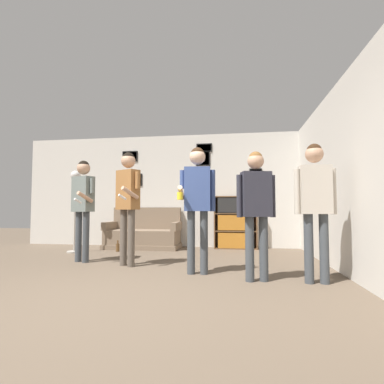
{
  "coord_description": "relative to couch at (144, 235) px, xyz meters",
  "views": [
    {
      "loc": [
        1.34,
        -2.74,
        0.9
      ],
      "look_at": [
        0.61,
        2.19,
        1.18
      ],
      "focal_mm": 28.0,
      "sensor_mm": 36.0,
      "label": 1
    }
  ],
  "objects": [
    {
      "name": "ground_plane",
      "position": [
        0.8,
        -3.99,
        -0.3
      ],
      "size": [
        20.0,
        20.0,
        0.0
      ],
      "primitive_type": "plane",
      "color": "brown"
    },
    {
      "name": "wall_back",
      "position": [
        0.8,
        0.41,
        1.05
      ],
      "size": [
        7.95,
        0.08,
        2.7
      ],
      "color": "beige",
      "rests_on": "ground_plane"
    },
    {
      "name": "wall_right",
      "position": [
        3.6,
        -1.81,
        1.05
      ],
      "size": [
        0.06,
        6.78,
        2.7
      ],
      "color": "beige",
      "rests_on": "ground_plane"
    },
    {
      "name": "couch",
      "position": [
        0.0,
        0.0,
        0.0
      ],
      "size": [
        1.7,
        0.8,
        0.93
      ],
      "color": "#7A6651",
      "rests_on": "ground_plane"
    },
    {
      "name": "bookshelf",
      "position": [
        2.11,
        0.19,
        0.29
      ],
      "size": [
        0.96,
        0.3,
        1.19
      ],
      "color": "brown",
      "rests_on": "ground_plane"
    },
    {
      "name": "floor_lamp",
      "position": [
        -1.2,
        -0.9,
        0.92
      ],
      "size": [
        0.28,
        0.28,
        1.71
      ],
      "color": "#ADA89E",
      "rests_on": "ground_plane"
    },
    {
      "name": "person_player_foreground_left",
      "position": [
        -0.47,
        -1.93,
        0.77
      ],
      "size": [
        0.47,
        0.57,
        1.74
      ],
      "color": "#3D4247",
      "rests_on": "ground_plane"
    },
    {
      "name": "person_player_foreground_center",
      "position": [
        0.42,
        -2.16,
        0.83
      ],
      "size": [
        0.45,
        0.61,
        1.81
      ],
      "color": "brown",
      "rests_on": "ground_plane"
    },
    {
      "name": "person_watcher_holding_cup",
      "position": [
        1.6,
        -2.57,
        0.8
      ],
      "size": [
        0.5,
        0.46,
        1.77
      ],
      "color": "#3D4247",
      "rests_on": "ground_plane"
    },
    {
      "name": "person_spectator_near_bookshelf",
      "position": [
        2.39,
        -2.88,
        0.69
      ],
      "size": [
        0.49,
        0.28,
        1.63
      ],
      "color": "#3D4247",
      "rests_on": "ground_plane"
    },
    {
      "name": "person_spectator_far_right",
      "position": [
        3.1,
        -2.88,
        0.75
      ],
      "size": [
        0.5,
        0.22,
        1.71
      ],
      "color": "#3D4247",
      "rests_on": "ground_plane"
    },
    {
      "name": "bottle_on_floor",
      "position": [
        -0.36,
        -0.66,
        -0.21
      ],
      "size": [
        0.07,
        0.07,
        0.24
      ],
      "color": "brown",
      "rests_on": "ground_plane"
    },
    {
      "name": "drinking_cup",
      "position": [
        2.21,
        0.19,
        0.94
      ],
      "size": [
        0.07,
        0.07,
        0.11
      ],
      "color": "blue",
      "rests_on": "bookshelf"
    }
  ]
}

